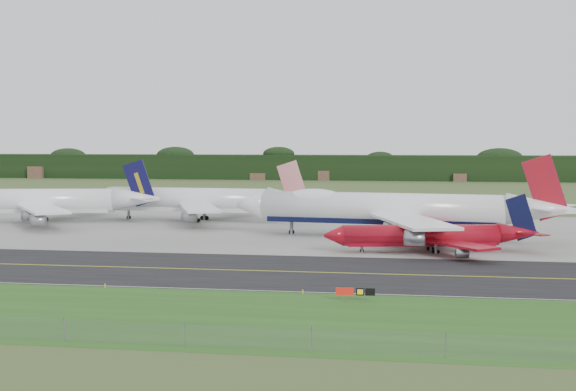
# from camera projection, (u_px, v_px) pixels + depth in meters

# --- Properties ---
(ground) EXTENTS (600.00, 600.00, 0.00)m
(ground) POSITION_uv_depth(u_px,v_px,m) (314.00, 268.00, 121.43)
(ground) COLOR #415427
(ground) RESTS_ON ground
(grass_verge) EXTENTS (400.00, 30.00, 0.01)m
(grass_verge) POSITION_uv_depth(u_px,v_px,m) (273.00, 318.00, 86.97)
(grass_verge) COLOR #204C16
(grass_verge) RESTS_ON ground
(taxiway) EXTENTS (400.00, 32.00, 0.02)m
(taxiway) POSITION_uv_depth(u_px,v_px,m) (311.00, 272.00, 117.49)
(taxiway) COLOR black
(taxiway) RESTS_ON ground
(apron) EXTENTS (400.00, 78.00, 0.01)m
(apron) POSITION_uv_depth(u_px,v_px,m) (345.00, 231.00, 171.65)
(apron) COLOR gray
(apron) RESTS_ON ground
(taxiway_centreline) EXTENTS (400.00, 0.40, 0.00)m
(taxiway_centreline) POSITION_uv_depth(u_px,v_px,m) (311.00, 272.00, 117.49)
(taxiway_centreline) COLOR #CEC913
(taxiway_centreline) RESTS_ON taxiway
(taxiway_edge_line) EXTENTS (400.00, 0.25, 0.00)m
(taxiway_edge_line) POSITION_uv_depth(u_px,v_px,m) (295.00, 292.00, 102.23)
(taxiway_edge_line) COLOR silver
(taxiway_edge_line) RESTS_ON taxiway
(perimeter_fence) EXTENTS (320.00, 0.10, 320.00)m
(perimeter_fence) POSITION_uv_depth(u_px,v_px,m) (248.00, 338.00, 74.09)
(perimeter_fence) COLOR slate
(perimeter_fence) RESTS_ON ground
(horizon_treeline) EXTENTS (700.00, 25.00, 12.00)m
(horizon_treeline) POSITION_uv_depth(u_px,v_px,m) (386.00, 169.00, 390.63)
(horizon_treeline) COLOR black
(horizon_treeline) RESTS_ON ground
(jet_ba_747) EXTENTS (67.01, 55.09, 16.84)m
(jet_ba_747) POSITION_uv_depth(u_px,v_px,m) (392.00, 209.00, 157.87)
(jet_ba_747) COLOR white
(jet_ba_747) RESTS_ON ground
(jet_red_737) EXTENTS (37.37, 30.02, 10.14)m
(jet_red_737) POSITION_uv_depth(u_px,v_px,m) (433.00, 236.00, 138.46)
(jet_red_737) COLOR maroon
(jet_red_737) RESTS_ON ground
(jet_navy_gold) EXTENTS (57.26, 49.21, 14.83)m
(jet_navy_gold) POSITION_uv_depth(u_px,v_px,m) (39.00, 202.00, 188.43)
(jet_navy_gold) COLOR white
(jet_navy_gold) RESTS_ON ground
(jet_star_tail) EXTENTS (55.91, 46.70, 14.74)m
(jet_star_tail) POSITION_uv_depth(u_px,v_px,m) (199.00, 201.00, 191.38)
(jet_star_tail) COLOR white
(jet_star_tail) RESTS_ON ground
(taxiway_sign) EXTENTS (4.72, 0.37, 1.57)m
(taxiway_sign) POSITION_uv_depth(u_px,v_px,m) (355.00, 292.00, 96.44)
(taxiway_sign) COLOR slate
(taxiway_sign) RESTS_ON ground
(edge_marker_left) EXTENTS (0.16, 0.16, 0.50)m
(edge_marker_left) POSITION_uv_depth(u_px,v_px,m) (105.00, 286.00, 105.24)
(edge_marker_left) COLOR yellow
(edge_marker_left) RESTS_ON ground
(edge_marker_center) EXTENTS (0.16, 0.16, 0.50)m
(edge_marker_center) POSITION_uv_depth(u_px,v_px,m) (303.00, 292.00, 101.04)
(edge_marker_center) COLOR yellow
(edge_marker_center) RESTS_ON ground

